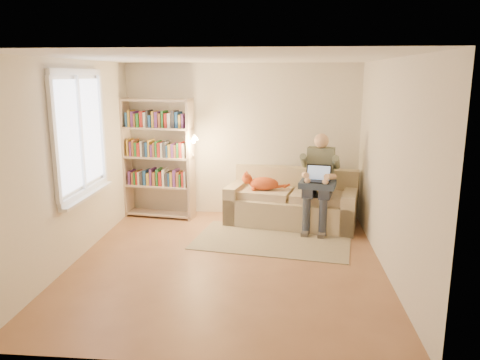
# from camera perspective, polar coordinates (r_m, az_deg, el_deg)

# --- Properties ---
(floor) EXTENTS (4.50, 4.50, 0.00)m
(floor) POSITION_cam_1_polar(r_m,az_deg,el_deg) (6.25, -1.54, -9.91)
(floor) COLOR #8A5C3E
(floor) RESTS_ON ground
(ceiling) EXTENTS (4.00, 4.50, 0.02)m
(ceiling) POSITION_cam_1_polar(r_m,az_deg,el_deg) (5.77, -1.70, 14.65)
(ceiling) COLOR white
(ceiling) RESTS_ON wall_back
(wall_left) EXTENTS (0.02, 4.50, 2.60)m
(wall_left) POSITION_cam_1_polar(r_m,az_deg,el_deg) (6.42, -19.65, 2.06)
(wall_left) COLOR silver
(wall_left) RESTS_ON floor
(wall_right) EXTENTS (0.02, 4.50, 2.60)m
(wall_right) POSITION_cam_1_polar(r_m,az_deg,el_deg) (5.98, 17.77, 1.47)
(wall_right) COLOR silver
(wall_right) RESTS_ON floor
(wall_back) EXTENTS (4.00, 0.02, 2.60)m
(wall_back) POSITION_cam_1_polar(r_m,az_deg,el_deg) (8.09, 0.24, 4.86)
(wall_back) COLOR silver
(wall_back) RESTS_ON floor
(wall_front) EXTENTS (4.00, 0.02, 2.60)m
(wall_front) POSITION_cam_1_polar(r_m,az_deg,el_deg) (3.71, -5.66, -4.65)
(wall_front) COLOR silver
(wall_front) RESTS_ON floor
(window) EXTENTS (0.12, 1.52, 1.69)m
(window) POSITION_cam_1_polar(r_m,az_deg,el_deg) (6.57, -18.56, 3.03)
(window) COLOR white
(window) RESTS_ON wall_left
(sofa) EXTENTS (2.22, 1.34, 0.88)m
(sofa) POSITION_cam_1_polar(r_m,az_deg,el_deg) (7.76, 6.33, -2.94)
(sofa) COLOR tan
(sofa) RESTS_ON floor
(person) EXTENTS (0.54, 0.73, 1.51)m
(person) POSITION_cam_1_polar(r_m,az_deg,el_deg) (7.42, 9.62, 0.42)
(person) COLOR #656D58
(person) RESTS_ON sofa
(cat) EXTENTS (0.74, 0.35, 0.26)m
(cat) POSITION_cam_1_polar(r_m,az_deg,el_deg) (7.65, 2.50, -0.36)
(cat) COLOR orange
(cat) RESTS_ON sofa
(blanket) EXTENTS (0.62, 0.54, 0.09)m
(blanket) POSITION_cam_1_polar(r_m,az_deg,el_deg) (7.29, 9.59, -0.52)
(blanket) COLOR #2B374B
(blanket) RESTS_ON person
(laptop) EXTENTS (0.43, 0.38, 0.32)m
(laptop) POSITION_cam_1_polar(r_m,az_deg,el_deg) (7.28, 9.63, 0.31)
(laptop) COLOR black
(laptop) RESTS_ON blanket
(bookshelf) EXTENTS (1.34, 0.55, 2.03)m
(bookshelf) POSITION_cam_1_polar(r_m,az_deg,el_deg) (8.01, -9.95, 3.31)
(bookshelf) COLOR #C1AA92
(bookshelf) RESTS_ON floor
(rug) EXTENTS (2.44, 1.68, 0.01)m
(rug) POSITION_cam_1_polar(r_m,az_deg,el_deg) (7.01, 3.96, -7.31)
(rug) COLOR gray
(rug) RESTS_ON floor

